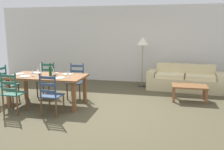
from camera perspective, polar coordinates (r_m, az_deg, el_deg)
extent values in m
cube|color=#4C4630|center=(5.91, -2.43, -8.02)|extent=(9.60, 9.60, 0.02)
cube|color=silver|center=(8.84, 3.08, 7.22)|extent=(9.60, 0.16, 2.70)
cube|color=brown|center=(6.26, -15.01, -0.34)|extent=(1.90, 0.96, 0.05)
cube|color=brown|center=(6.47, -23.13, -3.91)|extent=(0.08, 0.08, 0.70)
cube|color=brown|center=(5.66, -8.93, -5.16)|extent=(0.08, 0.08, 0.70)
cube|color=brown|center=(7.08, -19.57, -2.45)|extent=(0.08, 0.08, 0.70)
cube|color=brown|center=(6.35, -6.42, -3.36)|extent=(0.08, 0.08, 0.70)
cube|color=#265746|center=(5.96, -21.96, -4.06)|extent=(0.43, 0.41, 0.03)
cylinder|color=brown|center=(6.25, -22.23, -5.59)|extent=(0.04, 0.04, 0.43)
cylinder|color=brown|center=(6.05, -19.47, -5.93)|extent=(0.04, 0.04, 0.43)
cylinder|color=brown|center=(5.99, -24.16, -6.41)|extent=(0.04, 0.04, 0.43)
cylinder|color=brown|center=(5.78, -21.34, -6.82)|extent=(0.04, 0.04, 0.43)
cylinder|color=#265746|center=(5.88, -24.53, -1.81)|extent=(0.04, 0.04, 0.50)
cylinder|color=#265746|center=(5.66, -21.68, -2.05)|extent=(0.04, 0.04, 0.50)
cube|color=#265746|center=(5.79, -23.03, -3.18)|extent=(0.38, 0.04, 0.06)
cube|color=#265746|center=(5.76, -23.14, -1.73)|extent=(0.38, 0.04, 0.06)
cube|color=#265746|center=(5.73, -23.25, -0.27)|extent=(0.38, 0.04, 0.06)
cube|color=navy|center=(5.52, -13.85, -4.70)|extent=(0.44, 0.43, 0.03)
cylinder|color=brown|center=(5.82, -14.46, -6.30)|extent=(0.04, 0.04, 0.43)
cylinder|color=brown|center=(5.65, -11.29, -6.69)|extent=(0.04, 0.04, 0.43)
cylinder|color=brown|center=(5.54, -16.25, -7.25)|extent=(0.04, 0.04, 0.43)
cylinder|color=brown|center=(5.36, -12.97, -7.69)|extent=(0.04, 0.04, 0.43)
cylinder|color=navy|center=(5.41, -16.52, -2.28)|extent=(0.04, 0.04, 0.50)
cylinder|color=navy|center=(5.23, -13.20, -2.56)|extent=(0.04, 0.04, 0.50)
cube|color=navy|center=(5.35, -14.82, -3.78)|extent=(0.38, 0.05, 0.06)
cube|color=navy|center=(5.32, -14.90, -2.21)|extent=(0.38, 0.05, 0.06)
cube|color=navy|center=(5.29, -14.98, -0.63)|extent=(0.38, 0.05, 0.06)
cube|color=#215B49|center=(7.13, -15.32, -1.31)|extent=(0.42, 0.40, 0.03)
cylinder|color=brown|center=(6.95, -14.57, -3.53)|extent=(0.04, 0.04, 0.43)
cylinder|color=brown|center=(7.12, -17.15, -3.32)|extent=(0.04, 0.04, 0.43)
cylinder|color=brown|center=(7.25, -13.35, -2.89)|extent=(0.04, 0.04, 0.43)
cylinder|color=brown|center=(7.41, -15.85, -2.72)|extent=(0.04, 0.04, 0.43)
cylinder|color=#215B49|center=(7.15, -13.52, 0.95)|extent=(0.04, 0.04, 0.50)
cylinder|color=#215B49|center=(7.31, -16.05, 1.04)|extent=(0.04, 0.04, 0.50)
cube|color=#215B49|center=(7.25, -14.75, -0.02)|extent=(0.38, 0.03, 0.06)
cube|color=#215B49|center=(7.23, -14.80, 1.15)|extent=(0.38, 0.03, 0.06)
cube|color=#215B49|center=(7.20, -14.86, 2.33)|extent=(0.38, 0.03, 0.06)
cube|color=navy|center=(6.75, -8.60, -1.71)|extent=(0.43, 0.41, 0.03)
cylinder|color=brown|center=(6.59, -7.57, -4.05)|extent=(0.04, 0.04, 0.43)
cylinder|color=brown|center=(6.71, -10.49, -3.86)|extent=(0.04, 0.04, 0.43)
cylinder|color=brown|center=(6.90, -6.66, -3.35)|extent=(0.04, 0.04, 0.43)
cylinder|color=brown|center=(7.02, -9.45, -3.19)|extent=(0.04, 0.04, 0.43)
cylinder|color=navy|center=(6.80, -6.74, 0.68)|extent=(0.04, 0.04, 0.50)
cylinder|color=navy|center=(6.92, -9.58, 0.78)|extent=(0.04, 0.04, 0.50)
cube|color=navy|center=(6.88, -8.15, -0.34)|extent=(0.38, 0.03, 0.06)
cube|color=navy|center=(6.85, -8.18, 0.89)|extent=(0.38, 0.03, 0.06)
cube|color=navy|center=(6.83, -8.21, 2.13)|extent=(0.38, 0.03, 0.06)
cube|color=#225851|center=(6.89, -23.19, -2.21)|extent=(0.40, 0.42, 0.03)
cylinder|color=brown|center=(6.99, -21.07, -3.82)|extent=(0.04, 0.04, 0.43)
cylinder|color=brown|center=(6.71, -22.74, -4.54)|extent=(0.04, 0.04, 0.43)
cylinder|color=brown|center=(7.18, -23.34, -3.61)|extent=(0.04, 0.04, 0.43)
cylinder|color=#225851|center=(7.09, -23.63, 0.25)|extent=(0.04, 0.04, 0.50)
cube|color=#225851|center=(6.97, -24.41, -1.06)|extent=(0.03, 0.38, 0.06)
cube|color=#225851|center=(6.94, -24.51, 0.15)|extent=(0.03, 0.38, 0.06)
cube|color=#225851|center=(6.92, -24.60, 1.37)|extent=(0.03, 0.38, 0.06)
cylinder|color=white|center=(6.26, -19.73, -0.29)|extent=(0.24, 0.24, 0.02)
cube|color=silver|center=(6.35, -20.88, -0.28)|extent=(0.02, 0.17, 0.01)
cylinder|color=white|center=(5.84, -12.23, -0.67)|extent=(0.24, 0.24, 0.02)
cube|color=silver|center=(5.90, -13.55, -0.66)|extent=(0.02, 0.17, 0.01)
cylinder|color=white|center=(6.68, -17.47, 0.51)|extent=(0.24, 0.24, 0.02)
cube|color=silver|center=(6.76, -18.56, 0.50)|extent=(0.03, 0.17, 0.01)
cylinder|color=white|center=(6.28, -10.34, 0.21)|extent=(0.24, 0.24, 0.02)
cube|color=silver|center=(6.34, -11.58, 0.21)|extent=(0.02, 0.17, 0.01)
cylinder|color=white|center=(6.65, -21.00, 0.24)|extent=(0.24, 0.24, 0.02)
cube|color=silver|center=(6.73, -22.06, 0.23)|extent=(0.02, 0.17, 0.01)
cylinder|color=#143819|center=(6.19, -14.27, 0.83)|extent=(0.07, 0.07, 0.22)
cylinder|color=#143819|center=(6.16, -14.34, 2.21)|extent=(0.02, 0.02, 0.08)
cylinder|color=black|center=(6.16, -14.36, 2.65)|extent=(0.03, 0.03, 0.02)
cylinder|color=white|center=(6.27, -18.09, -0.23)|extent=(0.06, 0.06, 0.01)
cylinder|color=white|center=(6.26, -18.11, 0.11)|extent=(0.01, 0.01, 0.07)
cone|color=white|center=(6.25, -18.16, 0.81)|extent=(0.06, 0.06, 0.08)
cylinder|color=white|center=(5.89, -10.30, -0.56)|extent=(0.06, 0.06, 0.01)
cylinder|color=white|center=(5.88, -10.32, -0.19)|extent=(0.01, 0.01, 0.07)
cone|color=white|center=(5.87, -10.34, 0.55)|extent=(0.06, 0.06, 0.08)
cylinder|color=white|center=(6.53, -16.98, 0.24)|extent=(0.06, 0.06, 0.01)
cylinder|color=white|center=(6.52, -17.00, 0.57)|extent=(0.01, 0.01, 0.07)
cone|color=white|center=(6.51, -17.04, 1.24)|extent=(0.06, 0.06, 0.08)
cylinder|color=beige|center=(6.11, -12.83, 0.16)|extent=(0.07, 0.07, 0.09)
cylinder|color=#998C66|center=(6.35, -16.39, 0.16)|extent=(0.05, 0.05, 0.04)
cylinder|color=white|center=(6.33, -16.46, 1.48)|extent=(0.02, 0.02, 0.26)
cylinder|color=#998C66|center=(6.13, -13.54, -0.08)|extent=(0.05, 0.05, 0.04)
cylinder|color=white|center=(6.11, -13.58, 0.76)|extent=(0.02, 0.02, 0.14)
cube|color=beige|center=(7.92, 16.65, -2.04)|extent=(1.87, 0.97, 0.40)
cube|color=beige|center=(8.17, 16.78, -0.23)|extent=(1.81, 0.37, 0.80)
cube|color=beige|center=(7.94, 24.05, -1.82)|extent=(0.32, 0.82, 0.58)
cube|color=beige|center=(7.98, 9.35, -0.97)|extent=(0.32, 0.82, 0.58)
cube|color=beige|center=(7.82, 20.03, -0.45)|extent=(0.92, 0.72, 0.12)
cube|color=beige|center=(7.84, 13.45, -0.07)|extent=(0.92, 0.72, 0.12)
cube|color=brown|center=(6.76, 17.74, -2.51)|extent=(0.90, 0.56, 0.04)
cube|color=brown|center=(6.56, 14.32, -4.61)|extent=(0.06, 0.06, 0.38)
cube|color=brown|center=(6.64, 21.25, -4.84)|extent=(0.06, 0.06, 0.38)
cube|color=brown|center=(7.00, 14.22, -3.64)|extent=(0.06, 0.06, 0.38)
cube|color=brown|center=(7.08, 20.72, -3.86)|extent=(0.06, 0.06, 0.38)
cylinder|color=#332D28|center=(8.21, 7.02, -2.54)|extent=(0.28, 0.28, 0.03)
cylinder|color=gray|center=(8.08, 7.13, 2.23)|extent=(0.03, 0.03, 1.35)
cone|color=#EFE3C1|center=(8.00, 7.27, 7.94)|extent=(0.40, 0.40, 0.26)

